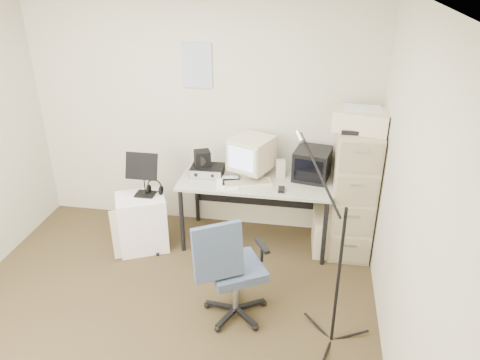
% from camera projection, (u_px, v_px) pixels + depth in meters
% --- Properties ---
extents(floor, '(3.60, 3.60, 0.01)m').
position_uv_depth(floor, '(153.00, 332.00, 3.77)').
color(floor, '#41311C').
rests_on(floor, ground).
extents(ceiling, '(3.60, 3.60, 0.01)m').
position_uv_depth(ceiling, '(117.00, 2.00, 2.66)').
color(ceiling, white).
rests_on(ceiling, ground).
extents(wall_back, '(3.60, 0.02, 2.50)m').
position_uv_depth(wall_back, '(201.00, 114.00, 4.81)').
color(wall_back, beige).
rests_on(wall_back, ground).
extents(wall_right, '(0.02, 3.60, 2.50)m').
position_uv_depth(wall_right, '(410.00, 218.00, 2.95)').
color(wall_right, beige).
rests_on(wall_right, ground).
extents(wall_calendar, '(0.30, 0.02, 0.44)m').
position_uv_depth(wall_calendar, '(197.00, 65.00, 4.58)').
color(wall_calendar, white).
rests_on(wall_calendar, wall_back).
extents(filing_cabinet, '(0.40, 0.60, 1.30)m').
position_uv_depth(filing_cabinet, '(353.00, 192.00, 4.55)').
color(filing_cabinet, '#C9BB8A').
rests_on(filing_cabinet, floor).
extents(printer, '(0.54, 0.42, 0.19)m').
position_uv_depth(printer, '(362.00, 120.00, 4.20)').
color(printer, beige).
rests_on(printer, filing_cabinet).
extents(desk, '(1.50, 0.70, 0.73)m').
position_uv_depth(desk, '(256.00, 210.00, 4.80)').
color(desk, beige).
rests_on(desk, floor).
extents(crt_monitor, '(0.48, 0.49, 0.40)m').
position_uv_depth(crt_monitor, '(252.00, 157.00, 4.63)').
color(crt_monitor, beige).
rests_on(crt_monitor, desk).
extents(crt_tv, '(0.39, 0.40, 0.30)m').
position_uv_depth(crt_tv, '(312.00, 164.00, 4.59)').
color(crt_tv, black).
rests_on(crt_tv, desk).
extents(desk_speaker, '(0.11, 0.11, 0.17)m').
position_uv_depth(desk_speaker, '(280.00, 168.00, 4.65)').
color(desk_speaker, beige).
rests_on(desk_speaker, desk).
extents(keyboard, '(0.50, 0.31, 0.03)m').
position_uv_depth(keyboard, '(247.00, 184.00, 4.51)').
color(keyboard, beige).
rests_on(keyboard, desk).
extents(mouse, '(0.06, 0.10, 0.03)m').
position_uv_depth(mouse, '(281.00, 190.00, 4.39)').
color(mouse, black).
rests_on(mouse, desk).
extents(radio_receiver, '(0.33, 0.24, 0.09)m').
position_uv_depth(radio_receiver, '(207.00, 170.00, 4.70)').
color(radio_receiver, black).
rests_on(radio_receiver, desk).
extents(radio_speaker, '(0.20, 0.19, 0.15)m').
position_uv_depth(radio_speaker, '(202.00, 158.00, 4.67)').
color(radio_speaker, black).
rests_on(radio_speaker, radio_receiver).
extents(papers, '(0.27, 0.33, 0.02)m').
position_uv_depth(papers, '(227.00, 183.00, 4.52)').
color(papers, white).
rests_on(papers, desk).
extents(pc_tower, '(0.22, 0.45, 0.41)m').
position_uv_depth(pc_tower, '(323.00, 231.00, 4.74)').
color(pc_tower, beige).
rests_on(pc_tower, floor).
extents(office_chair, '(0.75, 0.75, 0.95)m').
position_uv_depth(office_chair, '(235.00, 267.00, 3.75)').
color(office_chair, '#4D5C77').
rests_on(office_chair, floor).
extents(side_cart, '(0.59, 0.54, 0.58)m').
position_uv_depth(side_cart, '(142.00, 222.00, 4.73)').
color(side_cart, white).
rests_on(side_cart, floor).
extents(music_stand, '(0.34, 0.23, 0.46)m').
position_uv_depth(music_stand, '(143.00, 174.00, 4.53)').
color(music_stand, black).
rests_on(music_stand, side_cart).
extents(headphones, '(0.21, 0.21, 0.03)m').
position_uv_depth(headphones, '(155.00, 189.00, 4.64)').
color(headphones, black).
rests_on(headphones, side_cart).
extents(mic_stand, '(0.03, 0.03, 1.57)m').
position_uv_depth(mic_stand, '(341.00, 258.00, 3.35)').
color(mic_stand, black).
rests_on(mic_stand, floor).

